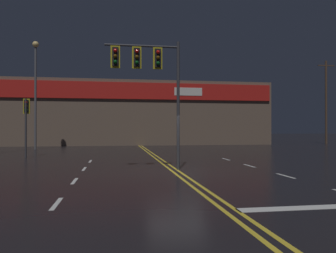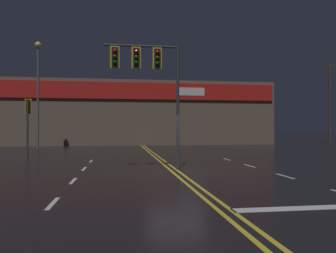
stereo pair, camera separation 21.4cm
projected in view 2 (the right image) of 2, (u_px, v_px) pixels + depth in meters
ground_plane at (176, 172)px, 14.21m from camera, size 200.00×200.00×0.00m
road_markings at (197, 175)px, 13.19m from camera, size 12.16×60.00×0.01m
traffic_signal_median at (147, 69)px, 14.83m from camera, size 3.41×0.36×5.89m
traffic_signal_corner_northwest at (28, 114)px, 21.58m from camera, size 0.42×0.36×3.87m
streetlight_near_left at (38, 81)px, 29.78m from camera, size 0.56×0.56×9.82m
building_backdrop at (140, 114)px, 41.29m from camera, size 31.13×10.23×7.37m
utility_pole_row at (149, 97)px, 37.01m from camera, size 45.82×0.26×10.82m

